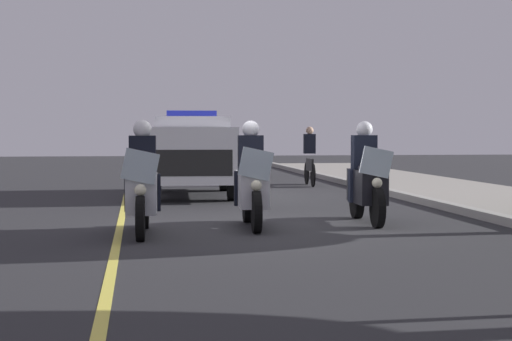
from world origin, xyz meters
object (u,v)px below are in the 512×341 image
object	(u,v)px
police_motorcycle_trailing	(367,182)
police_suv	(192,151)
police_motorcycle_lead_left	(142,188)
cyclist_background	(310,156)
police_motorcycle_lead_right	(252,184)

from	to	relation	value
police_motorcycle_trailing	police_suv	distance (m)	6.89
police_motorcycle_lead_left	cyclist_background	size ratio (longest dim) A/B	1.22
police_motorcycle_lead_right	cyclist_background	world-z (taller)	police_motorcycle_lead_right
police_motorcycle_lead_left	cyclist_background	xyz separation A→B (m)	(-10.70, 4.80, 0.14)
police_motorcycle_lead_left	police_suv	world-z (taller)	police_suv
police_suv	police_motorcycle_lead_right	bearing A→B (deg)	4.45
police_motorcycle_lead_right	police_suv	bearing A→B (deg)	-175.55
cyclist_background	police_suv	bearing A→B (deg)	-47.84
police_motorcycle_lead_left	police_suv	distance (m)	7.56
police_motorcycle_lead_right	police_suv	world-z (taller)	police_suv
police_suv	police_motorcycle_lead_left	bearing A→B (deg)	-9.29
police_suv	cyclist_background	bearing A→B (deg)	132.16
police_suv	cyclist_background	world-z (taller)	police_suv
police_motorcycle_trailing	cyclist_background	xyz separation A→B (m)	(-9.63, 1.05, 0.14)
police_motorcycle_lead_left	police_motorcycle_lead_right	bearing A→B (deg)	111.49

